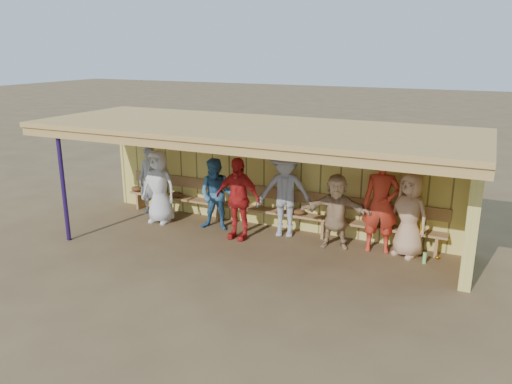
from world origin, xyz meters
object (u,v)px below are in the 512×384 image
at_px(bench, 270,206).
at_px(player_h, 409,215).
at_px(player_f, 336,211).
at_px(player_b, 159,187).
at_px(player_d, 238,198).
at_px(player_g, 381,204).
at_px(player_a, 150,181).
at_px(player_e, 285,193).
at_px(player_c, 216,194).

bearing_deg(bench, player_h, -5.71).
distance_m(player_f, bench, 1.73).
distance_m(player_b, player_d, 2.13).
bearing_deg(player_g, player_h, -13.11).
bearing_deg(bench, player_a, -173.88).
distance_m(player_f, player_h, 1.42).
relative_size(player_b, player_f, 1.12).
distance_m(player_g, bench, 2.57).
relative_size(player_d, bench, 0.23).
xyz_separation_m(player_d, player_e, (0.85, 0.56, 0.08)).
relative_size(player_a, bench, 0.22).
bearing_deg(player_e, player_b, 174.49).
relative_size(player_f, bench, 0.20).
bearing_deg(player_f, player_d, 177.43).
bearing_deg(player_a, player_c, -5.68).
bearing_deg(player_h, player_g, -155.80).
xyz_separation_m(player_b, player_c, (1.44, 0.14, -0.05)).
bearing_deg(player_d, player_h, 11.86).
xyz_separation_m(player_c, player_g, (3.57, 0.27, 0.17)).
distance_m(player_c, bench, 1.24).
bearing_deg(player_f, player_h, -7.14).
bearing_deg(player_e, player_a, 166.93).
distance_m(player_b, player_c, 1.45).
height_order(player_d, player_h, player_d).
bearing_deg(player_g, player_b, 171.62).
height_order(player_b, player_e, player_e).
bearing_deg(player_h, player_a, -155.59).
xyz_separation_m(player_b, player_h, (5.56, 0.41, -0.02)).
height_order(player_b, player_g, player_g).
bearing_deg(player_h, player_d, -146.50).
height_order(player_c, bench, player_c).
height_order(player_c, player_g, player_g).
height_order(player_e, player_h, player_e).
distance_m(player_c, player_d, 0.75).
xyz_separation_m(player_a, player_c, (1.99, -0.25, -0.04)).
xyz_separation_m(player_f, player_g, (0.86, 0.16, 0.22)).
height_order(player_c, player_f, player_c).
bearing_deg(player_c, player_a, 163.29).
distance_m(player_c, player_h, 4.13).
bearing_deg(player_b, player_e, 5.48).
relative_size(player_c, player_e, 0.84).
xyz_separation_m(player_d, player_h, (3.44, 0.56, -0.05)).
bearing_deg(player_c, player_e, 0.47).
relative_size(player_g, player_h, 1.18).
relative_size(player_c, player_g, 0.82).
distance_m(player_d, bench, 1.01).
relative_size(player_f, player_g, 0.78).
bearing_deg(bench, player_f, -15.86).
bearing_deg(player_h, bench, -161.51).
relative_size(player_d, player_e, 0.92).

